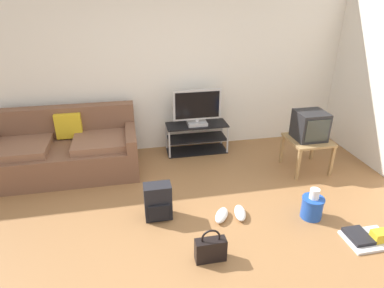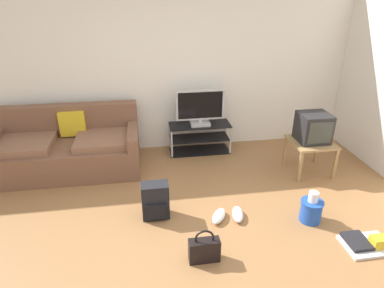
# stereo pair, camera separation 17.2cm
# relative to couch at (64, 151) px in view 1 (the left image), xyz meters

# --- Properties ---
(ground_plane) EXTENTS (9.00, 9.80, 0.02)m
(ground_plane) POSITION_rel_couch_xyz_m (1.38, -1.87, -0.33)
(ground_plane) COLOR olive
(wall_back) EXTENTS (9.00, 0.10, 2.70)m
(wall_back) POSITION_rel_couch_xyz_m (1.38, 0.58, 1.03)
(wall_back) COLOR silver
(wall_back) RESTS_ON ground_plane
(couch) EXTENTS (2.02, 0.95, 0.87)m
(couch) POSITION_rel_couch_xyz_m (0.00, 0.00, 0.00)
(couch) COLOR brown
(couch) RESTS_ON ground_plane
(tv_stand) EXTENTS (0.96, 0.38, 0.47)m
(tv_stand) POSITION_rel_couch_xyz_m (1.97, 0.27, -0.09)
(tv_stand) COLOR black
(tv_stand) RESTS_ON ground_plane
(flat_tv) EXTENTS (0.74, 0.22, 0.56)m
(flat_tv) POSITION_rel_couch_xyz_m (1.97, 0.25, 0.42)
(flat_tv) COLOR #B2B2B7
(flat_tv) RESTS_ON tv_stand
(side_table) EXTENTS (0.57, 0.57, 0.48)m
(side_table) POSITION_rel_couch_xyz_m (3.39, -0.60, 0.08)
(side_table) COLOR #9E7A4C
(side_table) RESTS_ON ground_plane
(crt_tv) EXTENTS (0.41, 0.39, 0.40)m
(crt_tv) POSITION_rel_couch_xyz_m (3.39, -0.59, 0.35)
(crt_tv) COLOR #232326
(crt_tv) RESTS_ON side_table
(backpack) EXTENTS (0.31, 0.26, 0.43)m
(backpack) POSITION_rel_couch_xyz_m (1.18, -1.32, -0.11)
(backpack) COLOR black
(backpack) RESTS_ON ground_plane
(handbag) EXTENTS (0.30, 0.12, 0.36)m
(handbag) POSITION_rel_couch_xyz_m (1.60, -2.09, -0.19)
(handbag) COLOR black
(handbag) RESTS_ON ground_plane
(cleaning_bucket) EXTENTS (0.25, 0.25, 0.38)m
(cleaning_bucket) POSITION_rel_couch_xyz_m (2.91, -1.67, -0.17)
(cleaning_bucket) COLOR blue
(cleaning_bucket) RESTS_ON ground_plane
(sneakers_pair) EXTENTS (0.44, 0.31, 0.09)m
(sneakers_pair) POSITION_rel_couch_xyz_m (1.99, -1.50, -0.28)
(sneakers_pair) COLOR white
(sneakers_pair) RESTS_ON ground_plane
(floor_tray) EXTENTS (0.48, 0.35, 0.14)m
(floor_tray) POSITION_rel_couch_xyz_m (3.28, -2.16, -0.28)
(floor_tray) COLOR silver
(floor_tray) RESTS_ON ground_plane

